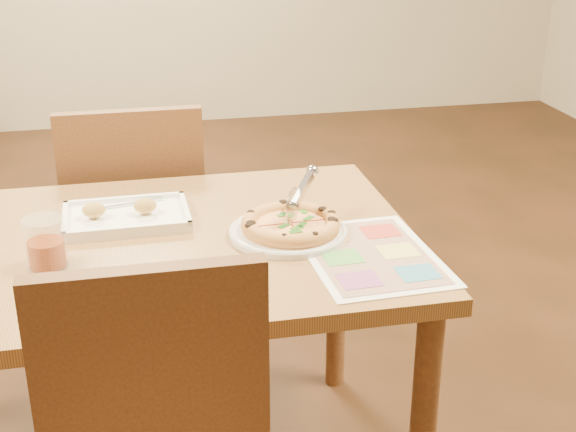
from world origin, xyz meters
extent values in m
cube|color=#A06D40|center=(0.00, 0.00, 0.70)|extent=(1.30, 0.85, 0.04)
cylinder|color=brown|center=(0.59, 0.36, 0.34)|extent=(0.06, 0.06, 0.68)
cube|color=brown|center=(0.00, -0.51, 0.68)|extent=(0.42, 0.04, 0.45)
cube|color=brown|center=(0.00, 0.70, 0.45)|extent=(0.42, 0.42, 0.04)
cube|color=brown|center=(0.00, 0.51, 0.68)|extent=(0.42, 0.04, 0.45)
cylinder|color=silver|center=(0.35, -0.04, 0.73)|extent=(0.33, 0.33, 0.02)
cylinder|color=#D78949|center=(0.36, -0.04, 0.74)|extent=(0.23, 0.23, 0.01)
cylinder|color=#F8D487|center=(0.36, -0.04, 0.75)|extent=(0.19, 0.19, 0.01)
torus|color=#D78949|center=(0.36, -0.04, 0.75)|extent=(0.24, 0.24, 0.04)
cylinder|color=silver|center=(0.36, -0.03, 0.79)|extent=(0.05, 0.07, 0.09)
cube|color=silver|center=(0.40, 0.02, 0.82)|extent=(0.09, 0.12, 0.06)
cube|color=white|center=(-0.02, 0.13, 0.73)|extent=(0.31, 0.21, 0.02)
cube|color=silver|center=(-0.02, 0.13, 0.74)|extent=(0.15, 0.04, 0.00)
ellipsoid|color=gold|center=(-0.10, 0.12, 0.76)|extent=(0.06, 0.05, 0.04)
ellipsoid|color=gold|center=(0.02, 0.13, 0.76)|extent=(0.06, 0.05, 0.04)
cylinder|color=maroon|center=(-0.20, -0.09, 0.75)|extent=(0.08, 0.08, 0.06)
cylinder|color=white|center=(-0.20, -0.09, 0.78)|extent=(0.09, 0.09, 0.11)
cube|color=white|center=(0.51, -0.19, 0.72)|extent=(0.30, 0.41, 0.00)
camera|label=1|loc=(-0.02, -1.74, 1.51)|focal=50.00mm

